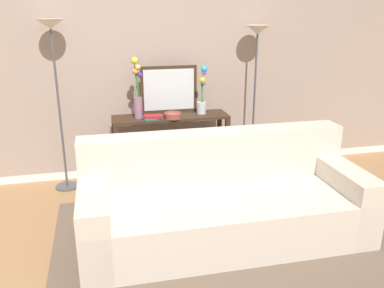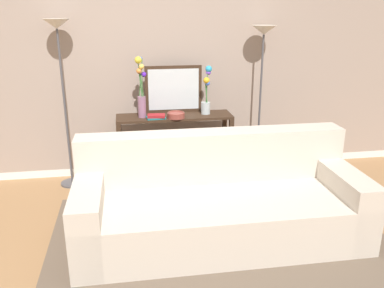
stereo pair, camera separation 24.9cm
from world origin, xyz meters
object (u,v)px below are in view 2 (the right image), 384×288
Objects in this scene: couch at (218,204)px; book_row_under_console at (144,177)px; console_table at (175,136)px; wall_mirror at (174,89)px; floor_lamp_right at (262,60)px; vase_short_flowers at (206,95)px; fruit_bowl at (176,115)px; book_stack at (156,117)px; vase_tall_flowers at (141,91)px; floor_lamp_left at (60,58)px.

couch is 7.65× the size of book_row_under_console.
wall_mirror is (0.01, 0.15, 0.51)m from console_table.
floor_lamp_right is 3.24× the size of vase_short_flowers.
fruit_bowl is at bearing -87.58° from console_table.
book_stack is 0.66× the size of book_row_under_console.
console_table is 0.35m from book_stack.
wall_mirror is at bearing 88.18° from fruit_bowl.
floor_lamp_right is at bearing 11.01° from fruit_bowl.
vase_tall_flowers reaches higher than book_row_under_console.
couch is 1.33× the size of floor_lamp_left.
console_table is 1.49m from floor_lamp_left.
floor_lamp_right is (0.80, 1.36, 1.07)m from couch.
book_row_under_console is at bearing 163.51° from fruit_bowl.
book_stack is (-0.44, 1.17, 0.50)m from couch.
vase_tall_flowers is at bearing -7.93° from floor_lamp_left.
book_stack is at bearing -26.37° from vase_tall_flowers.
vase_short_flowers is at bearing 1.68° from console_table.
console_table is 0.65m from vase_tall_flowers.
fruit_bowl is at bearing -12.84° from vase_tall_flowers.
floor_lamp_right is at bearing -3.43° from wall_mirror.
vase_tall_flowers reaches higher than fruit_bowl.
book_row_under_console is (-0.01, 0.03, -1.03)m from vase_tall_flowers.
floor_lamp_left is 1.26m from wall_mirror.
vase_short_flowers is (0.14, 1.28, 0.71)m from couch.
floor_lamp_right is 1.37m from book_stack.
floor_lamp_right is (1.02, 0.09, 0.83)m from console_table.
floor_lamp_right is 1.06m from wall_mirror.
fruit_bowl is 0.86m from book_row_under_console.
floor_lamp_right is at bearing 4.90° from console_table.
console_table is 0.53m from wall_mirror.
vase_short_flowers is 1.20m from book_row_under_console.
fruit_bowl is at bearing -161.49° from vase_short_flowers.
console_table is 0.71× the size of floor_lamp_left.
wall_mirror is (1.20, 0.06, -0.38)m from floor_lamp_left.
fruit_bowl reaches higher than book_row_under_console.
couch reaches higher than book_stack.
wall_mirror reaches higher than book_stack.
couch is 1.43m from book_row_under_console.
book_stack is (-0.23, -0.25, -0.25)m from wall_mirror.
vase_short_flowers is at bearing 18.51° from fruit_bowl.
vase_short_flowers is at bearing -2.84° from floor_lamp_left.
vase_tall_flowers is (-0.59, 1.24, 0.78)m from couch.
book_row_under_console is (-0.38, -0.15, -1.00)m from wall_mirror.
vase_short_flowers reaches higher than wall_mirror.
vase_tall_flowers is 2.09× the size of book_row_under_console.
vase_tall_flowers is 0.32m from book_stack.
vase_tall_flowers reaches higher than couch.
vase_tall_flowers is at bearing 153.63° from book_stack.
couch is at bearing -79.92° from console_table.
book_stack is at bearing -171.33° from floor_lamp_right.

